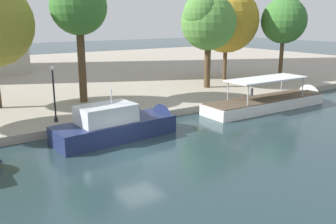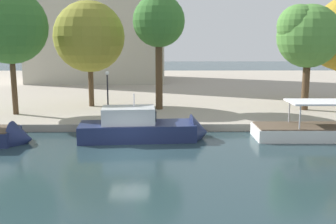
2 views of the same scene
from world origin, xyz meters
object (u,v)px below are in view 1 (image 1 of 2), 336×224
(motor_yacht_1, at_px, (123,126))
(tree_1, at_px, (224,23))
(tour_boat_2, at_px, (273,103))
(lamp_post, at_px, (54,92))
(tree_5, at_px, (285,19))
(tree_2, at_px, (207,21))
(tree_0, at_px, (80,8))
(mooring_bollard_1, at_px, (252,91))

(motor_yacht_1, distance_m, tree_1, 23.70)
(motor_yacht_1, relative_size, tour_boat_2, 0.69)
(lamp_post, xyz_separation_m, tree_5, (28.92, 3.90, 4.96))
(tree_2, bearing_deg, tree_5, -3.79)
(tour_boat_2, relative_size, tree_0, 1.29)
(tree_1, bearing_deg, tree_5, -31.58)
(lamp_post, xyz_separation_m, tree_1, (22.74, 7.69, 4.60))
(motor_yacht_1, xyz_separation_m, tree_5, (25.62, 8.02, 6.99))
(tree_5, bearing_deg, tree_1, 148.42)
(tour_boat_2, xyz_separation_m, tree_1, (4.19, 11.70, 6.99))
(tree_2, bearing_deg, tour_boat_2, -83.92)
(tree_0, bearing_deg, mooring_bollard_1, -24.19)
(mooring_bollard_1, xyz_separation_m, tree_2, (-1.08, 5.80, 6.61))
(motor_yacht_1, xyz_separation_m, lamp_post, (-3.30, 4.12, 2.03))
(motor_yacht_1, xyz_separation_m, tour_boat_2, (15.25, 0.12, -0.36))
(mooring_bollard_1, distance_m, lamp_post, 18.83)
(tree_0, height_order, tree_1, tree_1)
(tree_1, bearing_deg, tour_boat_2, -109.73)
(mooring_bollard_1, relative_size, tree_0, 0.07)
(tree_2, bearing_deg, lamp_post, -165.23)
(mooring_bollard_1, xyz_separation_m, tree_0, (-14.45, 6.49, 7.71))
(motor_yacht_1, relative_size, tree_2, 0.97)
(tree_1, height_order, tree_5, tree_1)
(tour_boat_2, xyz_separation_m, tree_5, (10.37, 7.90, 7.35))
(tree_1, relative_size, tree_5, 1.12)
(motor_yacht_1, bearing_deg, tree_0, 79.79)
(lamp_post, distance_m, tree_0, 9.04)
(mooring_bollard_1, xyz_separation_m, lamp_post, (-18.71, 1.16, 1.79))
(lamp_post, height_order, tree_2, tree_2)
(tree_1, bearing_deg, tree_2, -149.21)
(tour_boat_2, height_order, tree_1, tree_1)
(tour_boat_2, height_order, tree_5, tree_5)
(tree_2, xyz_separation_m, tree_5, (11.29, -0.75, 0.14))
(mooring_bollard_1, bearing_deg, tree_0, 155.81)
(mooring_bollard_1, height_order, tree_5, tree_5)
(motor_yacht_1, bearing_deg, tree_5, 12.97)
(lamp_post, bearing_deg, tour_boat_2, -12.17)
(tree_2, relative_size, tree_5, 1.00)
(tree_0, distance_m, tree_2, 13.43)
(tree_1, bearing_deg, motor_yacht_1, -148.71)
(motor_yacht_1, xyz_separation_m, tree_2, (14.33, 8.77, 6.86))
(lamp_post, bearing_deg, mooring_bollard_1, -3.54)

